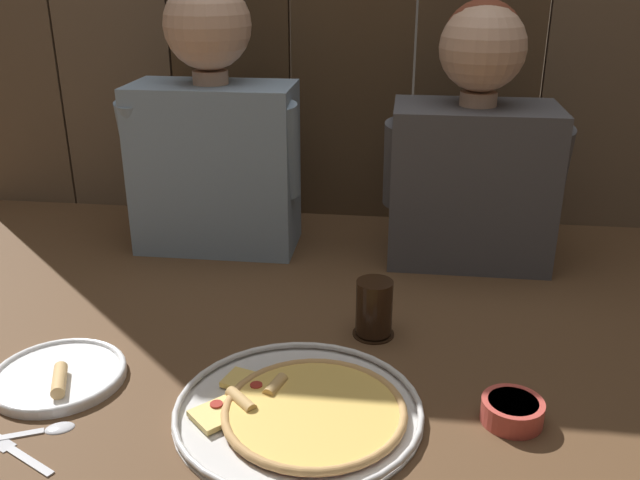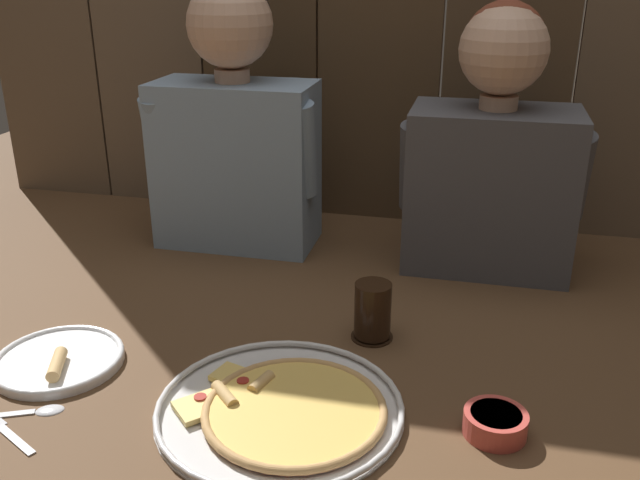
% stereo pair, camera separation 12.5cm
% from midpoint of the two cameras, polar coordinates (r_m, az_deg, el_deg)
% --- Properties ---
extents(ground_plane, '(3.20, 3.20, 0.00)m').
position_cam_midpoint_polar(ground_plane, '(1.24, -3.46, -9.54)').
color(ground_plane, brown).
extents(pizza_tray, '(0.39, 0.39, 0.03)m').
position_cam_midpoint_polar(pizza_tray, '(1.09, -4.84, -13.91)').
color(pizza_tray, silver).
rests_on(pizza_tray, ground).
extents(dinner_plate, '(0.22, 0.22, 0.03)m').
position_cam_midpoint_polar(dinner_plate, '(1.27, -23.51, -10.29)').
color(dinner_plate, white).
rests_on(dinner_plate, ground).
extents(drinking_glass, '(0.08, 0.08, 0.11)m').
position_cam_midpoint_polar(drinking_glass, '(1.27, 1.70, -5.78)').
color(drinking_glass, black).
rests_on(drinking_glass, ground).
extents(dipping_bowl, '(0.09, 0.09, 0.04)m').
position_cam_midpoint_polar(dipping_bowl, '(1.09, 12.42, -13.65)').
color(dipping_bowl, '#CC4C42').
rests_on(dipping_bowl, ground).
extents(table_knife, '(0.15, 0.09, 0.01)m').
position_cam_midpoint_polar(table_knife, '(1.14, -26.83, -15.49)').
color(table_knife, silver).
rests_on(table_knife, ground).
extents(table_spoon, '(0.14, 0.08, 0.01)m').
position_cam_midpoint_polar(table_spoon, '(1.16, -24.89, -14.10)').
color(table_spoon, silver).
rests_on(table_spoon, ground).
extents(diner_left, '(0.41, 0.20, 0.62)m').
position_cam_midpoint_polar(diner_left, '(1.63, -11.02, 9.26)').
color(diner_left, '#849EB7').
rests_on(diner_left, ground).
extents(diner_right, '(0.39, 0.22, 0.58)m').
position_cam_midpoint_polar(diner_right, '(1.56, 10.39, 7.45)').
color(diner_right, '#4C4C51').
rests_on(diner_right, ground).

